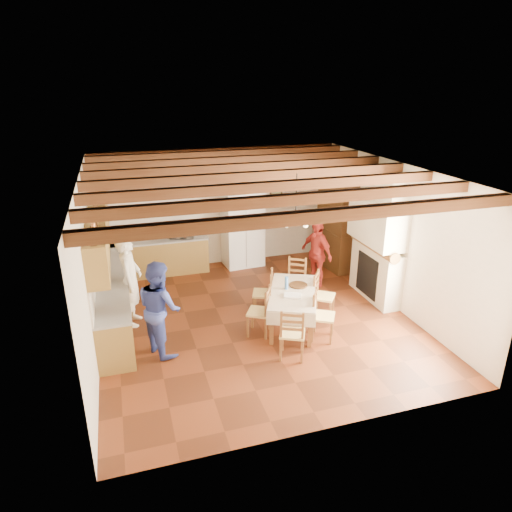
% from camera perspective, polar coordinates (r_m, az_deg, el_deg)
% --- Properties ---
extents(floor, '(6.00, 6.50, 0.02)m').
position_cam_1_polar(floor, '(9.30, -0.05, -7.97)').
color(floor, '#492110').
rests_on(floor, ground).
extents(ceiling, '(6.00, 6.50, 0.02)m').
position_cam_1_polar(ceiling, '(8.26, -0.05, 10.65)').
color(ceiling, white).
rests_on(ceiling, ground).
extents(wall_back, '(6.00, 0.02, 3.00)m').
position_cam_1_polar(wall_back, '(11.68, -4.78, 6.11)').
color(wall_back, silver).
rests_on(wall_back, ground).
extents(wall_front, '(6.00, 0.02, 3.00)m').
position_cam_1_polar(wall_front, '(5.92, 9.39, -9.77)').
color(wall_front, silver).
rests_on(wall_front, ground).
extents(wall_left, '(0.02, 6.50, 3.00)m').
position_cam_1_polar(wall_left, '(8.35, -20.20, -1.38)').
color(wall_left, silver).
rests_on(wall_left, ground).
extents(wall_right, '(0.02, 6.50, 3.00)m').
position_cam_1_polar(wall_right, '(9.92, 16.82, 2.53)').
color(wall_right, silver).
rests_on(wall_right, ground).
extents(ceiling_beams, '(6.00, 6.30, 0.16)m').
position_cam_1_polar(ceiling_beams, '(8.28, -0.05, 9.97)').
color(ceiling_beams, '#3C1E0F').
rests_on(ceiling_beams, ground).
extents(lower_cabinets_left, '(0.60, 4.30, 0.86)m').
position_cam_1_polar(lower_cabinets_left, '(9.72, -17.40, -4.74)').
color(lower_cabinets_left, brown).
rests_on(lower_cabinets_left, ground).
extents(lower_cabinets_back, '(2.30, 0.60, 0.86)m').
position_cam_1_polar(lower_cabinets_back, '(11.50, -11.83, -0.13)').
color(lower_cabinets_back, brown).
rests_on(lower_cabinets_back, ground).
extents(countertop_left, '(0.62, 4.30, 0.04)m').
position_cam_1_polar(countertop_left, '(9.54, -17.69, -2.31)').
color(countertop_left, gray).
rests_on(countertop_left, lower_cabinets_left).
extents(countertop_back, '(2.34, 0.62, 0.04)m').
position_cam_1_polar(countertop_back, '(11.35, -12.00, 1.99)').
color(countertop_back, gray).
rests_on(countertop_back, lower_cabinets_back).
extents(backsplash_left, '(0.03, 4.30, 0.60)m').
position_cam_1_polar(backsplash_left, '(9.44, -19.62, -0.70)').
color(backsplash_left, silver).
rests_on(backsplash_left, ground).
extents(backsplash_back, '(2.30, 0.03, 0.60)m').
position_cam_1_polar(backsplash_back, '(11.52, -12.26, 3.93)').
color(backsplash_back, silver).
rests_on(backsplash_back, ground).
extents(upper_cabinets, '(0.35, 4.20, 0.70)m').
position_cam_1_polar(upper_cabinets, '(9.22, -19.12, 3.16)').
color(upper_cabinets, brown).
rests_on(upper_cabinets, ground).
extents(fireplace, '(0.56, 1.60, 2.80)m').
position_cam_1_polar(fireplace, '(9.96, 14.75, 2.21)').
color(fireplace, beige).
rests_on(fireplace, ground).
extents(wall_picture, '(0.34, 0.03, 0.42)m').
position_cam_1_polar(wall_picture, '(11.98, 2.53, 8.27)').
color(wall_picture, black).
rests_on(wall_picture, ground).
extents(refrigerator, '(1.03, 0.87, 1.94)m').
position_cam_1_polar(refrigerator, '(11.69, -1.77, 3.49)').
color(refrigerator, white).
rests_on(refrigerator, floor).
extents(hutch, '(0.65, 1.28, 2.22)m').
position_cam_1_polar(hutch, '(11.60, 10.00, 3.77)').
color(hutch, '#37230D').
rests_on(hutch, floor).
extents(dining_table, '(1.46, 1.87, 0.73)m').
position_cam_1_polar(dining_table, '(8.82, 4.64, -4.92)').
color(dining_table, white).
rests_on(dining_table, floor).
extents(chandelier, '(0.47, 0.47, 0.03)m').
position_cam_1_polar(chandelier, '(8.24, 4.97, 5.12)').
color(chandelier, black).
rests_on(chandelier, ground).
extents(chair_left_near, '(0.56, 0.56, 0.96)m').
position_cam_1_polar(chair_left_near, '(8.59, 0.36, -6.88)').
color(chair_left_near, brown).
rests_on(chair_left_near, floor).
extents(chair_left_far, '(0.53, 0.54, 0.96)m').
position_cam_1_polar(chair_left_far, '(9.30, 0.86, -4.57)').
color(chair_left_far, brown).
rests_on(chair_left_far, floor).
extents(chair_right_near, '(0.56, 0.57, 0.96)m').
position_cam_1_polar(chair_right_near, '(8.53, 8.42, -7.34)').
color(chair_right_near, brown).
rests_on(chair_right_near, floor).
extents(chair_right_far, '(0.57, 0.58, 0.96)m').
position_cam_1_polar(chair_right_far, '(9.27, 8.47, -4.90)').
color(chair_right_far, brown).
rests_on(chair_right_far, floor).
extents(chair_end_near, '(0.55, 0.54, 0.96)m').
position_cam_1_polar(chair_end_near, '(7.93, 4.58, -9.50)').
color(chair_end_near, brown).
rests_on(chair_end_near, floor).
extents(chair_end_far, '(0.57, 0.56, 0.96)m').
position_cam_1_polar(chair_end_far, '(9.88, 4.98, -3.05)').
color(chair_end_far, brown).
rests_on(chair_end_far, floor).
extents(person_man, '(0.56, 0.74, 1.84)m').
position_cam_1_polar(person_man, '(9.10, -15.46, -2.94)').
color(person_man, white).
rests_on(person_man, floor).
extents(person_woman_blue, '(0.91, 1.01, 1.70)m').
position_cam_1_polar(person_woman_blue, '(8.07, -11.96, -6.35)').
color(person_woman_blue, '#364498').
rests_on(person_woman_blue, floor).
extents(person_woman_red, '(0.67, 1.01, 1.60)m').
position_cam_1_polar(person_woman_red, '(10.54, 7.53, 0.31)').
color(person_woman_red, '#B42D26').
rests_on(person_woman_red, floor).
extents(microwave, '(0.68, 0.54, 0.33)m').
position_cam_1_polar(microwave, '(11.34, -9.30, 3.17)').
color(microwave, silver).
rests_on(microwave, countertop_back).
extents(fridge_vase, '(0.37, 0.37, 0.32)m').
position_cam_1_polar(fridge_vase, '(11.43, -1.31, 8.96)').
color(fridge_vase, '#37230D').
rests_on(fridge_vase, refrigerator).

